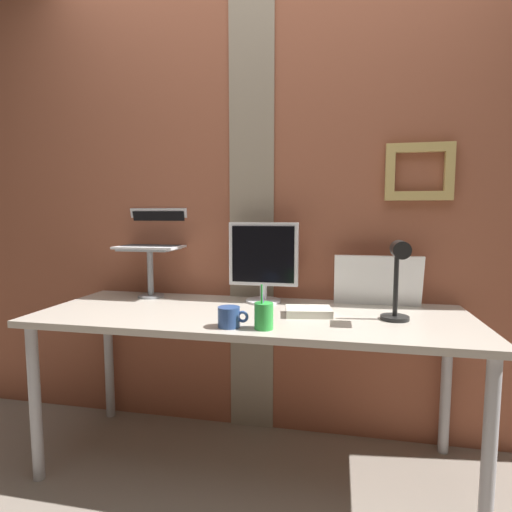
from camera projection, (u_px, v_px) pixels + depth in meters
The scene contains 11 objects.
ground_plane at pixel (262, 467), 1.90m from camera, with size 6.00×6.00×0.00m, color gray.
brick_wall_back at pixel (277, 196), 2.18m from camera, with size 3.72×0.16×2.57m.
desk at pixel (252, 327), 1.85m from camera, with size 1.95×0.70×0.74m.
monitor at pixel (263, 259), 2.04m from camera, with size 0.35×0.18×0.41m.
laptop_stand at pixel (150, 265), 2.17m from camera, with size 0.28×0.22×0.27m.
laptop at pixel (155, 237), 2.22m from camera, with size 0.34×0.27×0.22m.
whiteboard_panel at pixel (378, 281), 1.97m from camera, with size 0.42×0.02×0.25m, color white.
desk_lamp at pixel (398, 272), 1.64m from camera, with size 0.12×0.20×0.34m.
pen_cup at pixel (264, 316), 1.57m from camera, with size 0.07×0.07×0.18m.
coffee_mug at pixel (229, 317), 1.60m from camera, with size 0.12×0.09×0.08m.
paper_clutter_stack at pixel (309, 312), 1.79m from camera, with size 0.20×0.14×0.03m, color silver.
Camera 1 is at (0.33, -1.76, 1.18)m, focal length 28.28 mm.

